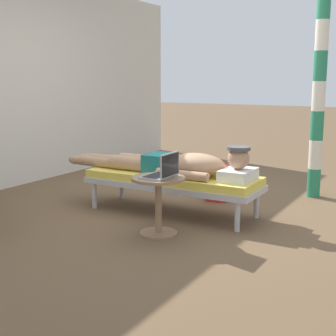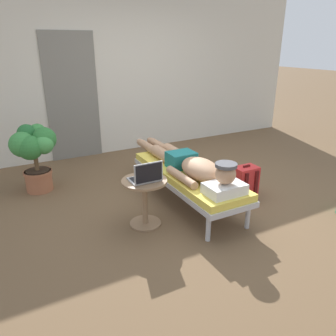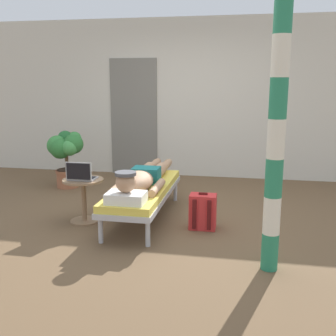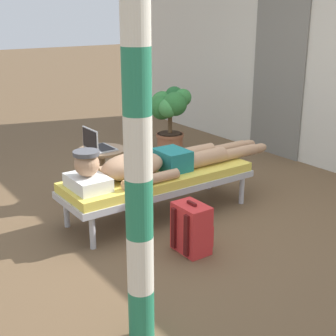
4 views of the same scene
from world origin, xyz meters
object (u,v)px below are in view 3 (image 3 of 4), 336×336
at_px(side_table, 84,193).
at_px(laptop, 81,175).
at_px(backpack, 203,212).
at_px(porch_post, 276,139).
at_px(lounge_chair, 143,191).
at_px(person_reclining, 142,178).
at_px(potted_plant, 66,152).

relative_size(side_table, laptop, 1.69).
xyz_separation_m(side_table, backpack, (1.42, 0.04, -0.16)).
bearing_deg(porch_post, lounge_chair, 142.47).
xyz_separation_m(lounge_chair, laptop, (-0.67, -0.29, 0.24)).
height_order(person_reclining, potted_plant, potted_plant).
bearing_deg(laptop, backpack, 3.68).
bearing_deg(backpack, lounge_chair, 165.38).
xyz_separation_m(person_reclining, laptop, (-0.67, -0.24, 0.06)).
bearing_deg(potted_plant, lounge_chair, -38.16).
bearing_deg(lounge_chair, side_table, -160.76).
distance_m(lounge_chair, potted_plant, 2.00).
distance_m(person_reclining, laptop, 0.72).
bearing_deg(laptop, person_reclining, 19.38).
relative_size(person_reclining, backpack, 5.12).
distance_m(lounge_chair, side_table, 0.71).
xyz_separation_m(backpack, potted_plant, (-2.31, 1.42, 0.37)).
distance_m(person_reclining, porch_post, 1.91).
height_order(laptop, porch_post, porch_post).
height_order(lounge_chair, potted_plant, potted_plant).
relative_size(laptop, potted_plant, 0.35).
height_order(lounge_chair, backpack, backpack).
relative_size(person_reclining, potted_plant, 2.45).
height_order(lounge_chair, side_table, side_table).
distance_m(person_reclining, backpack, 0.83).
height_order(person_reclining, porch_post, porch_post).
height_order(lounge_chair, porch_post, porch_post).
relative_size(lounge_chair, backpack, 4.35).
height_order(person_reclining, backpack, person_reclining).
xyz_separation_m(side_table, potted_plant, (-0.89, 1.46, 0.21)).
bearing_deg(potted_plant, person_reclining, -39.26).
relative_size(potted_plant, porch_post, 0.38).
distance_m(side_table, backpack, 1.43).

